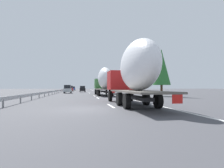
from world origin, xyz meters
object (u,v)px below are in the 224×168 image
at_px(truck_lead, 104,80).
at_px(car_red_compact, 71,89).
at_px(car_silver_hatch, 68,89).
at_px(car_black_suv, 82,89).
at_px(car_blue_sedan, 73,88).
at_px(truck_trailing, 134,72).
at_px(road_sign, 105,85).

xyz_separation_m(truck_lead, car_red_compact, (37.73, 7.46, -1.67)).
height_order(car_red_compact, car_silver_hatch, car_silver_hatch).
bearing_deg(car_black_suv, car_blue_sedan, 7.53).
bearing_deg(truck_trailing, road_sign, -4.22).
distance_m(truck_lead, car_silver_hatch, 16.59).
bearing_deg(car_blue_sedan, road_sign, -162.15).
bearing_deg(car_red_compact, car_silver_hatch, -179.13).
bearing_deg(car_silver_hatch, car_red_compact, 0.87).
bearing_deg(car_blue_sedan, truck_trailing, -174.47).
relative_size(car_red_compact, car_silver_hatch, 0.88).
relative_size(truck_lead, car_red_compact, 3.03).
bearing_deg(road_sign, car_blue_sedan, 17.85).
relative_size(truck_lead, car_black_suv, 2.66).
bearing_deg(road_sign, car_red_compact, 36.09).
height_order(car_blue_sedan, car_red_compact, car_red_compact).
height_order(car_black_suv, car_blue_sedan, car_black_suv).
distance_m(truck_lead, car_red_compact, 38.50).
height_order(car_blue_sedan, car_silver_hatch, car_silver_hatch).
relative_size(car_black_suv, car_blue_sedan, 1.13).
distance_m(car_blue_sedan, road_sign, 33.44).
bearing_deg(truck_trailing, car_blue_sedan, 5.53).
bearing_deg(car_blue_sedan, car_black_suv, -172.47).
xyz_separation_m(car_blue_sedan, road_sign, (-31.81, -10.25, 1.13)).
height_order(car_black_suv, car_silver_hatch, car_silver_hatch).
relative_size(car_silver_hatch, road_sign, 1.62).
bearing_deg(car_blue_sedan, car_red_compact, 178.95).
bearing_deg(car_black_suv, road_sign, -115.93).
bearing_deg(car_silver_hatch, truck_trailing, -168.07).
height_order(truck_trailing, car_black_suv, truck_trailing).
height_order(car_black_suv, road_sign, road_sign).
bearing_deg(car_black_suv, car_silver_hatch, 161.86).
bearing_deg(car_red_compact, truck_trailing, -172.48).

